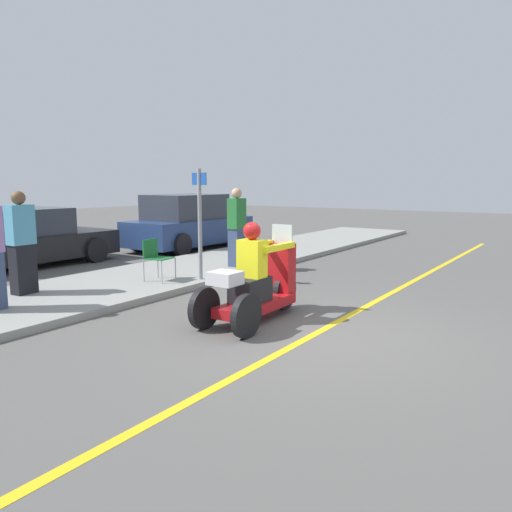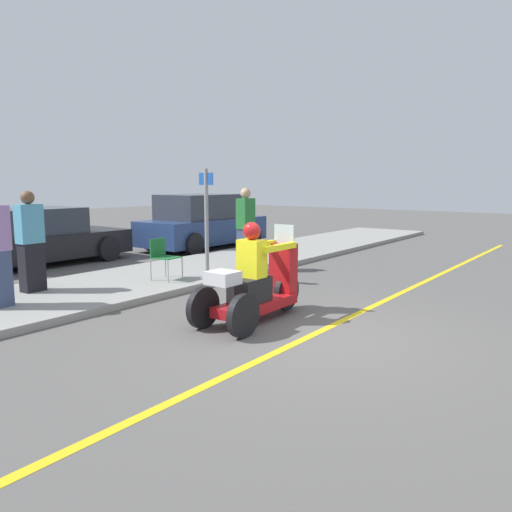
% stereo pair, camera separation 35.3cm
% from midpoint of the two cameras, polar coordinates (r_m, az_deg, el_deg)
% --- Properties ---
extents(ground_plane, '(60.00, 60.00, 0.00)m').
position_cam_midpoint_polar(ground_plane, '(6.93, 7.99, -8.94)').
color(ground_plane, '#565451').
extents(lane_stripe, '(24.00, 0.12, 0.01)m').
position_cam_midpoint_polar(lane_stripe, '(7.02, 8.41, -8.70)').
color(lane_stripe, gold).
rests_on(lane_stripe, ground).
extents(sidewalk_strip, '(28.00, 2.80, 0.12)m').
position_cam_midpoint_polar(sidewalk_strip, '(9.91, -15.97, -3.51)').
color(sidewalk_strip, gray).
rests_on(sidewalk_strip, ground).
extents(motorcycle_trike, '(2.19, 0.83, 1.49)m').
position_cam_midpoint_polar(motorcycle_trike, '(7.43, 1.42, -3.41)').
color(motorcycle_trike, black).
rests_on(motorcycle_trike, ground).
extents(spectator_with_child, '(0.45, 0.29, 1.80)m').
position_cam_midpoint_polar(spectator_with_child, '(11.52, -0.31, 3.14)').
color(spectator_with_child, '#38476B').
rests_on(spectator_with_child, sidewalk_strip).
extents(spectator_far_back, '(0.44, 0.28, 1.79)m').
position_cam_midpoint_polar(spectator_far_back, '(9.61, -23.42, 1.33)').
color(spectator_far_back, black).
rests_on(spectator_far_back, sidewalk_strip).
extents(folding_chair_set_back, '(0.51, 0.51, 0.82)m').
position_cam_midpoint_polar(folding_chair_set_back, '(10.10, -9.67, 0.18)').
color(folding_chair_set_back, '#A5A8AD').
rests_on(folding_chair_set_back, sidewalk_strip).
extents(parked_car_lot_far, '(4.55, 1.99, 1.42)m').
position_cam_midpoint_polar(parked_car_lot_far, '(13.43, -23.45, 1.85)').
color(parked_car_lot_far, black).
rests_on(parked_car_lot_far, ground).
extents(parked_car_lot_center, '(4.25, 2.01, 1.68)m').
position_cam_midpoint_polar(parked_car_lot_center, '(15.66, -5.54, 3.75)').
color(parked_car_lot_center, navy).
rests_on(parked_car_lot_center, ground).
extents(street_sign, '(0.08, 0.36, 2.20)m').
position_cam_midpoint_polar(street_sign, '(10.00, -4.67, 4.18)').
color(street_sign, gray).
rests_on(street_sign, sidewalk_strip).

